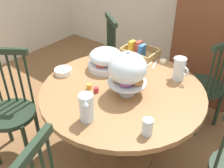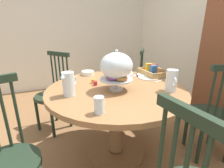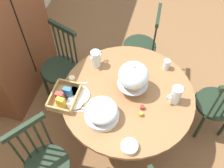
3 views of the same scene
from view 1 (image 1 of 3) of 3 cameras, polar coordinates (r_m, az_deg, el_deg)
The scene contains 20 objects.
ground_plane at distance 2.41m, azimuth 1.78°, elevation -16.11°, with size 10.00×10.00×0.00m, color brown.
dining_table at distance 2.06m, azimuth 2.19°, elevation -5.73°, with size 1.24×1.24×0.74m.
windsor_chair_facing_door at distance 2.62m, azimuth 19.65°, elevation -0.65°, with size 0.43×0.43×0.97m.
windsor_chair_far_side at distance 2.85m, azimuth -2.83°, elevation 4.30°, with size 0.46×0.46×0.97m.
windsor_chair_host_seat at distance 2.32m, azimuth -21.22°, elevation -5.78°, with size 0.46×0.46×0.97m.
pastry_stand_with_dome at distance 1.79m, azimuth 3.57°, elevation 3.20°, with size 0.28×0.28×0.34m.
fruit_platter_covered at distance 2.16m, azimuth -1.38°, elevation 5.51°, with size 0.30×0.30×0.18m.
orange_juice_pitcher at distance 1.61m, azimuth -5.62°, elevation -5.41°, with size 0.13×0.15×0.19m.
milk_pitcher at distance 2.08m, azimuth 14.61°, elevation 3.08°, with size 0.17×0.09×0.18m.
cereal_basket at distance 2.41m, azimuth 6.03°, elevation 7.16°, with size 0.32×0.24×0.12m.
china_plate_large at distance 2.31m, azimuth 6.08°, elevation 5.08°, with size 0.22×0.22×0.01m, color white.
china_plate_small at distance 2.35m, azimuth 4.22°, elevation 5.95°, with size 0.15×0.15×0.01m, color white.
cereal_bowl at distance 2.15m, azimuth -10.75°, elevation 2.76°, with size 0.14×0.14×0.04m, color white.
drinking_glass at distance 1.54m, azimuth 7.86°, elevation -9.36°, with size 0.06×0.06×0.11m, color silver.
butter_dish at distance 2.33m, azimuth 11.19°, elevation 4.99°, with size 0.06×0.06×0.02m, color beige.
jam_jar_strawberry at distance 1.89m, azimuth -3.53°, elevation -1.30°, with size 0.04×0.04×0.04m, color #B7282D.
jam_jar_apricot at distance 1.93m, azimuth -5.09°, elevation -0.57°, with size 0.04×0.04×0.04m, color orange.
table_knife at distance 2.35m, azimuth 2.78°, elevation 5.62°, with size 0.17×0.01×0.01m, color silver.
dinner_fork at distance 2.36m, azimuth 2.09°, elevation 5.74°, with size 0.17×0.01×0.01m, color silver.
soup_spoon at distance 2.29m, azimuth 9.45°, elevation 4.38°, with size 0.17×0.01×0.01m, color silver.
Camera 1 is at (0.92, -1.28, 1.83)m, focal length 41.40 mm.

